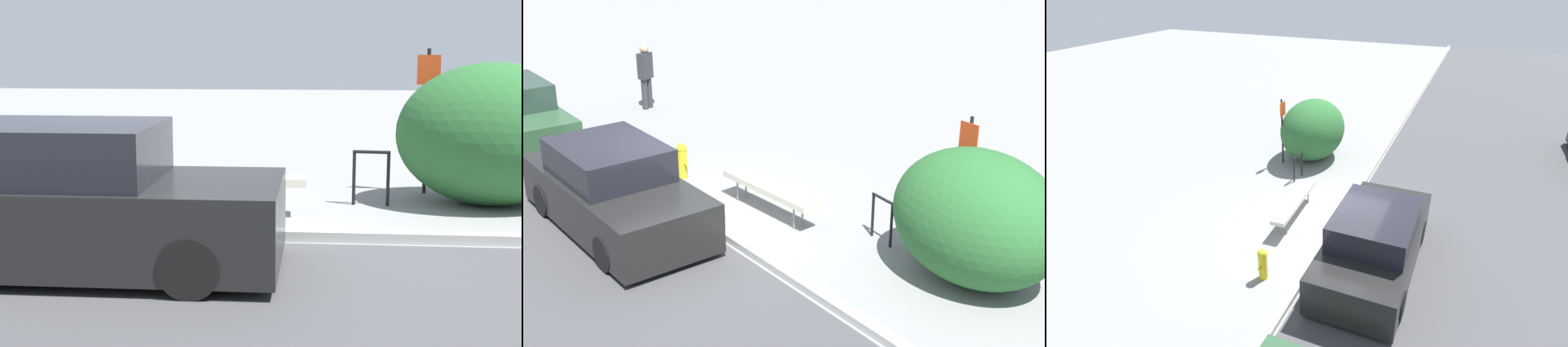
{
  "view_description": "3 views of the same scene",
  "coord_description": "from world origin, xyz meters",
  "views": [
    {
      "loc": [
        1.83,
        -8.59,
        2.36
      ],
      "look_at": [
        1.03,
        0.89,
        0.66
      ],
      "focal_mm": 50.0,
      "sensor_mm": 36.0,
      "label": 1
    },
    {
      "loc": [
        10.47,
        -6.16,
        5.77
      ],
      "look_at": [
        1.12,
        1.04,
        1.06
      ],
      "focal_mm": 50.0,
      "sensor_mm": 36.0,
      "label": 2
    },
    {
      "loc": [
        -8.19,
        -2.81,
        6.17
      ],
      "look_at": [
        1.95,
        1.47,
        0.59
      ],
      "focal_mm": 28.0,
      "sensor_mm": 36.0,
      "label": 3
    }
  ],
  "objects": [
    {
      "name": "parked_car_near",
      "position": [
        -0.76,
        -1.32,
        0.69
      ],
      "size": [
        4.3,
        1.89,
        1.55
      ],
      "rotation": [
        0.0,
        0.0,
        0.0
      ],
      "color": "black",
      "rests_on": "ground_plane"
    },
    {
      "name": "road_strip",
      "position": [
        0.0,
        -5.15,
        0.0
      ],
      "size": [
        60.0,
        10.0,
        0.01
      ],
      "color": "#424244",
      "rests_on": "ground_plane"
    },
    {
      "name": "fire_hydrant",
      "position": [
        -2.09,
        0.82,
        0.41
      ],
      "size": [
        0.36,
        0.22,
        0.77
      ],
      "color": "gold",
      "rests_on": "ground_plane"
    },
    {
      "name": "ground_plane",
      "position": [
        0.0,
        0.0,
        0.0
      ],
      "size": [
        60.0,
        60.0,
        0.0
      ],
      "primitive_type": "plane",
      "color": "gray"
    },
    {
      "name": "bike_rack",
      "position": [
        2.57,
        2.06,
        0.5
      ],
      "size": [
        0.55,
        0.1,
        0.83
      ],
      "rotation": [
        0.0,
        0.0,
        -0.1
      ],
      "color": "black",
      "rests_on": "ground_plane"
    },
    {
      "name": "curb",
      "position": [
        0.0,
        0.0,
        0.07
      ],
      "size": [
        60.0,
        0.2,
        0.13
      ],
      "color": "#B7B7B2",
      "rests_on": "ground_plane"
    },
    {
      "name": "bench",
      "position": [
        0.43,
        1.21,
        0.49
      ],
      "size": [
        2.39,
        0.5,
        0.55
      ],
      "rotation": [
        0.0,
        0.0,
        0.05
      ],
      "color": "gray",
      "rests_on": "ground_plane"
    },
    {
      "name": "shrub_hedge",
      "position": [
        4.34,
        2.26,
        1.05
      ],
      "size": [
        2.83,
        2.16,
        2.11
      ],
      "color": "#28602D",
      "rests_on": "ground_plane"
    },
    {
      "name": "sign_post",
      "position": [
        3.48,
        3.03,
        1.38
      ],
      "size": [
        0.36,
        0.08,
        2.3
      ],
      "color": "black",
      "rests_on": "ground_plane"
    }
  ]
}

